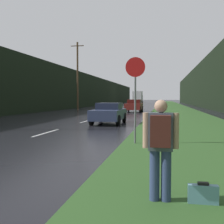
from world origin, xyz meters
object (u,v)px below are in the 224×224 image
at_px(car_passing_near, 109,113).
at_px(car_passing_far, 134,106).
at_px(stop_sign, 135,91).
at_px(suitcase, 203,194).
at_px(delivery_truck, 138,97).
at_px(hitchhiker_with_backpack, 161,144).

height_order(car_passing_near, car_passing_far, car_passing_far).
height_order(stop_sign, suitcase, stop_sign).
xyz_separation_m(stop_sign, car_passing_far, (-2.47, 23.32, -1.14)).
distance_m(car_passing_near, delivery_truck, 64.20).
bearing_deg(stop_sign, delivery_truck, 95.14).
bearing_deg(hitchhiker_with_backpack, car_passing_near, 104.56).
height_order(suitcase, delivery_truck, delivery_truck).
height_order(car_passing_far, delivery_truck, delivery_truck).
height_order(stop_sign, car_passing_far, stop_sign).
relative_size(car_passing_near, car_passing_far, 0.92).
bearing_deg(delivery_truck, suitcase, -84.04).
height_order(stop_sign, hitchhiker_with_backpack, stop_sign).
height_order(suitcase, car_passing_near, car_passing_near).
relative_size(hitchhiker_with_backpack, delivery_truck, 0.23).
xyz_separation_m(car_passing_near, delivery_truck, (-3.99, 64.07, 1.22)).
xyz_separation_m(stop_sign, delivery_truck, (-6.46, 71.79, 0.00)).
relative_size(car_passing_far, delivery_truck, 0.64).
xyz_separation_m(car_passing_near, car_passing_far, (0.00, 15.61, 0.08)).
height_order(hitchhiker_with_backpack, car_passing_far, hitchhiker_with_backpack).
height_order(stop_sign, car_passing_near, stop_sign).
distance_m(hitchhiker_with_backpack, delivery_truck, 77.77).
height_order(stop_sign, delivery_truck, delivery_truck).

